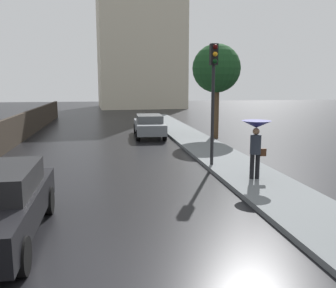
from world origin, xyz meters
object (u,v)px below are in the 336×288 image
(pedestrian_with_umbrella_near, at_px, (256,134))
(traffic_light, at_px, (213,82))
(car_grey_near_kerb, at_px, (149,125))
(street_tree_near, at_px, (216,69))

(pedestrian_with_umbrella_near, bearing_deg, traffic_light, -68.36)
(traffic_light, bearing_deg, car_grey_near_kerb, 99.10)
(pedestrian_with_umbrella_near, distance_m, street_tree_near, 10.01)
(street_tree_near, bearing_deg, pedestrian_with_umbrella_near, -99.54)
(car_grey_near_kerb, distance_m, traffic_light, 8.97)
(car_grey_near_kerb, relative_size, street_tree_near, 0.84)
(car_grey_near_kerb, xyz_separation_m, traffic_light, (1.36, -8.51, 2.49))
(traffic_light, bearing_deg, pedestrian_with_umbrella_near, -70.47)
(traffic_light, bearing_deg, street_tree_near, 72.17)
(car_grey_near_kerb, relative_size, pedestrian_with_umbrella_near, 2.44)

